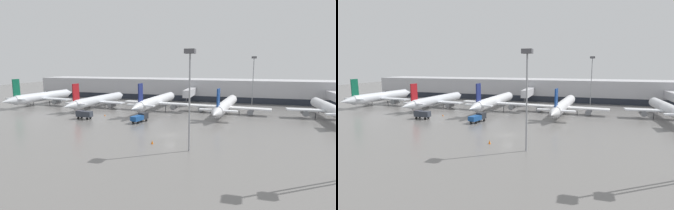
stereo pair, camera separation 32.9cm
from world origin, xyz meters
TOP-DOWN VIEW (x-y plane):
  - ground_plane at (0.00, 0.00)m, footprint 320.00×320.00m
  - terminal_building at (0.15, 61.86)m, footprint 160.00×30.90m
  - parked_jet_0 at (39.18, 28.74)m, footprint 22.60×34.22m
  - parked_jet_1 at (-12.53, 28.46)m, footprint 22.82×35.91m
  - parked_jet_2 at (-34.98, 29.41)m, footprint 20.76×34.76m
  - parked_jet_3 at (-59.59, 29.69)m, footprint 25.70×33.79m
  - parked_jet_4 at (10.19, 30.09)m, footprint 27.70×37.20m
  - service_truck_0 at (-28.11, 10.09)m, footprint 4.52×2.00m
  - service_truck_1 at (-11.24, 10.55)m, footprint 3.45×5.87m
  - traffic_cone_0 at (-1.64, -7.09)m, footprint 0.46×0.46m
  - traffic_cone_1 at (-24.69, 15.67)m, footprint 0.41×0.41m
  - apron_light_mast_0 at (6.14, -9.28)m, footprint 1.80×1.80m
  - apron_light_mast_3 at (18.98, 50.80)m, footprint 1.80×1.80m

SIDE VIEW (x-z plane):
  - ground_plane at x=0.00m, z-range 0.00..0.00m
  - traffic_cone_1 at x=-24.69m, z-range 0.00..0.56m
  - traffic_cone_0 at x=-1.64m, z-range 0.00..0.77m
  - service_truck_1 at x=-11.24m, z-range 0.20..2.55m
  - service_truck_0 at x=-28.11m, z-range 0.25..2.69m
  - parked_jet_4 at x=10.19m, z-range -1.92..7.07m
  - parked_jet_2 at x=-34.98m, z-range -2.05..7.36m
  - parked_jet_0 at x=39.18m, z-range -1.43..7.38m
  - parked_jet_3 at x=-59.59m, z-range -2.15..8.29m
  - parked_jet_1 at x=-12.53m, z-range -1.75..8.28m
  - terminal_building at x=0.15m, z-range 0.00..9.00m
  - apron_light_mast_0 at x=6.14m, z-range 5.26..23.38m
  - apron_light_mast_3 at x=18.98m, z-range 5.32..23.78m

